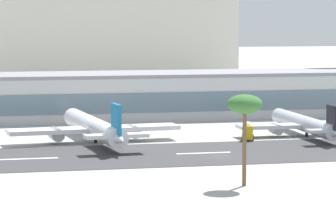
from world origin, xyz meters
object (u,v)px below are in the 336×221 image
object	(u,v)px
airliner_blue_tail_gate_0	(95,128)
palm_tree_0	(245,106)
airliner_black_tail_gate_1	(306,125)
distant_hotel_block	(91,36)
terminal_building	(154,95)
service_fuel_truck_2	(248,131)

from	to	relation	value
airliner_blue_tail_gate_0	palm_tree_0	world-z (taller)	palm_tree_0
airliner_black_tail_gate_1	palm_tree_0	xyz separation A→B (m)	(-34.67, -60.69, 10.95)
distant_hotel_block	palm_tree_0	world-z (taller)	distant_hotel_block
terminal_building	airliner_blue_tail_gate_0	distance (m)	56.64
terminal_building	airliner_black_tail_gate_1	xyz separation A→B (m)	(28.00, -50.58, -3.66)
airliner_blue_tail_gate_0	airliner_black_tail_gate_1	size ratio (longest dim) A/B	1.17
distant_hotel_block	airliner_black_tail_gate_1	distance (m)	169.15
palm_tree_0	airliner_black_tail_gate_1	bearing A→B (deg)	60.26
terminal_building	palm_tree_0	size ratio (longest dim) A/B	13.53
distant_hotel_block	palm_tree_0	bearing A→B (deg)	-90.97
terminal_building	airliner_black_tail_gate_1	bearing A→B (deg)	-61.03
distant_hotel_block	airliner_black_tail_gate_1	xyz separation A→B (m)	(30.86, -165.24, -18.84)
terminal_building	palm_tree_0	world-z (taller)	palm_tree_0
airliner_black_tail_gate_1	palm_tree_0	size ratio (longest dim) A/B	2.77
terminal_building	palm_tree_0	xyz separation A→B (m)	(-6.67, -111.28, 7.29)
airliner_black_tail_gate_1	service_fuel_truck_2	world-z (taller)	airliner_black_tail_gate_1
airliner_black_tail_gate_1	service_fuel_truck_2	distance (m)	15.96
terminal_building	distant_hotel_block	world-z (taller)	distant_hotel_block
distant_hotel_block	airliner_blue_tail_gate_0	world-z (taller)	distant_hotel_block
distant_hotel_block	service_fuel_truck_2	bearing A→B (deg)	-84.85
airliner_blue_tail_gate_0	terminal_building	bearing A→B (deg)	-31.19
airliner_blue_tail_gate_0	airliner_black_tail_gate_1	xyz separation A→B (m)	(52.33, 0.46, -0.51)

